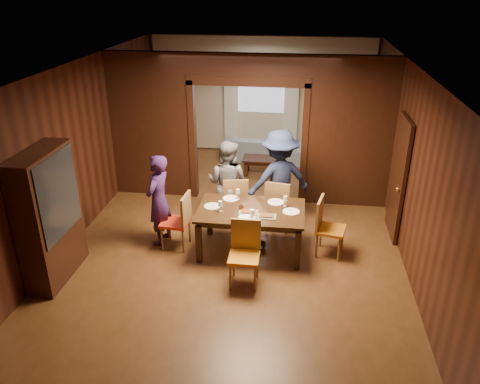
# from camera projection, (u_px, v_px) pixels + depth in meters

# --- Properties ---
(floor) EXTENTS (9.00, 9.00, 0.00)m
(floor) POSITION_uv_depth(u_px,v_px,m) (237.00, 236.00, 8.22)
(floor) COLOR #4B2F15
(floor) RESTS_ON ground
(ceiling) EXTENTS (5.50, 9.00, 0.02)m
(ceiling) POSITION_uv_depth(u_px,v_px,m) (236.00, 69.00, 7.00)
(ceiling) COLOR silver
(ceiling) RESTS_ON room_walls
(room_walls) EXTENTS (5.52, 9.01, 2.90)m
(room_walls) POSITION_uv_depth(u_px,v_px,m) (250.00, 123.00, 9.29)
(room_walls) COLOR black
(room_walls) RESTS_ON floor
(person_purple) EXTENTS (0.49, 0.64, 1.57)m
(person_purple) POSITION_uv_depth(u_px,v_px,m) (159.00, 200.00, 7.74)
(person_purple) COLOR #341A4E
(person_purple) RESTS_ON floor
(person_grey) EXTENTS (0.91, 0.79, 1.59)m
(person_grey) POSITION_uv_depth(u_px,v_px,m) (227.00, 183.00, 8.35)
(person_grey) COLOR slate
(person_grey) RESTS_ON floor
(person_navy) EXTENTS (1.34, 1.10, 1.81)m
(person_navy) POSITION_uv_depth(u_px,v_px,m) (279.00, 180.00, 8.21)
(person_navy) COLOR #19203F
(person_navy) RESTS_ON floor
(sofa) EXTENTS (2.04, 0.93, 0.58)m
(sofa) POSITION_uv_depth(u_px,v_px,m) (263.00, 148.00, 11.55)
(sofa) COLOR #7D93A4
(sofa) RESTS_ON floor
(serving_bowl) EXTENTS (0.31, 0.31, 0.08)m
(serving_bowl) POSITION_uv_depth(u_px,v_px,m) (258.00, 206.00, 7.53)
(serving_bowl) COLOR black
(serving_bowl) RESTS_ON dining_table
(dining_table) EXTENTS (1.71, 1.06, 0.76)m
(dining_table) POSITION_uv_depth(u_px,v_px,m) (251.00, 230.00, 7.65)
(dining_table) COLOR black
(dining_table) RESTS_ON floor
(coffee_table) EXTENTS (0.80, 0.50, 0.40)m
(coffee_table) POSITION_uv_depth(u_px,v_px,m) (260.00, 166.00, 10.72)
(coffee_table) COLOR black
(coffee_table) RESTS_ON floor
(chair_left) EXTENTS (0.47, 0.47, 0.97)m
(chair_left) POSITION_uv_depth(u_px,v_px,m) (175.00, 221.00, 7.73)
(chair_left) COLOR red
(chair_left) RESTS_ON floor
(chair_right) EXTENTS (0.52, 0.52, 0.97)m
(chair_right) POSITION_uv_depth(u_px,v_px,m) (331.00, 228.00, 7.51)
(chair_right) COLOR #C06712
(chair_right) RESTS_ON floor
(chair_far_l) EXTENTS (0.52, 0.52, 0.97)m
(chair_far_l) POSITION_uv_depth(u_px,v_px,m) (235.00, 200.00, 8.43)
(chair_far_l) COLOR #E95A16
(chair_far_l) RESTS_ON floor
(chair_far_r) EXTENTS (0.51, 0.51, 0.97)m
(chair_far_r) POSITION_uv_depth(u_px,v_px,m) (279.00, 204.00, 8.30)
(chair_far_r) COLOR #D06813
(chair_far_r) RESTS_ON floor
(chair_near) EXTENTS (0.44, 0.44, 0.97)m
(chair_near) POSITION_uv_depth(u_px,v_px,m) (244.00, 255.00, 6.77)
(chair_near) COLOR orange
(chair_near) RESTS_ON floor
(hutch) EXTENTS (0.40, 1.20, 2.00)m
(hutch) POSITION_uv_depth(u_px,v_px,m) (49.00, 217.00, 6.75)
(hutch) COLOR black
(hutch) RESTS_ON floor
(door_right) EXTENTS (0.06, 0.90, 2.10)m
(door_right) POSITION_uv_depth(u_px,v_px,m) (398.00, 178.00, 7.91)
(door_right) COLOR black
(door_right) RESTS_ON floor
(window_far) EXTENTS (1.20, 0.03, 1.30)m
(window_far) POSITION_uv_depth(u_px,v_px,m) (261.00, 86.00, 11.50)
(window_far) COLOR silver
(window_far) RESTS_ON back_wall
(curtain_left) EXTENTS (0.35, 0.06, 2.40)m
(curtain_left) POSITION_uv_depth(u_px,v_px,m) (231.00, 104.00, 11.74)
(curtain_left) COLOR white
(curtain_left) RESTS_ON back_wall
(curtain_right) EXTENTS (0.35, 0.06, 2.40)m
(curtain_right) POSITION_uv_depth(u_px,v_px,m) (291.00, 106.00, 11.57)
(curtain_right) COLOR white
(curtain_right) RESTS_ON back_wall
(plate_left) EXTENTS (0.27, 0.27, 0.01)m
(plate_left) POSITION_uv_depth(u_px,v_px,m) (212.00, 206.00, 7.58)
(plate_left) COLOR silver
(plate_left) RESTS_ON dining_table
(plate_far_l) EXTENTS (0.27, 0.27, 0.01)m
(plate_far_l) POSITION_uv_depth(u_px,v_px,m) (231.00, 198.00, 7.85)
(plate_far_l) COLOR white
(plate_far_l) RESTS_ON dining_table
(plate_far_r) EXTENTS (0.27, 0.27, 0.01)m
(plate_far_r) POSITION_uv_depth(u_px,v_px,m) (276.00, 202.00, 7.72)
(plate_far_r) COLOR white
(plate_far_r) RESTS_ON dining_table
(plate_right) EXTENTS (0.27, 0.27, 0.01)m
(plate_right) POSITION_uv_depth(u_px,v_px,m) (291.00, 212.00, 7.41)
(plate_right) COLOR white
(plate_right) RESTS_ON dining_table
(plate_near) EXTENTS (0.27, 0.27, 0.01)m
(plate_near) POSITION_uv_depth(u_px,v_px,m) (247.00, 218.00, 7.21)
(plate_near) COLOR white
(plate_near) RESTS_ON dining_table
(platter_a) EXTENTS (0.30, 0.20, 0.04)m
(platter_a) POSITION_uv_depth(u_px,v_px,m) (248.00, 212.00, 7.38)
(platter_a) COLOR gray
(platter_a) RESTS_ON dining_table
(platter_b) EXTENTS (0.30, 0.20, 0.04)m
(platter_b) POSITION_uv_depth(u_px,v_px,m) (266.00, 216.00, 7.25)
(platter_b) COLOR gray
(platter_b) RESTS_ON dining_table
(wineglass_left) EXTENTS (0.08, 0.08, 0.18)m
(wineglass_left) POSITION_uv_depth(u_px,v_px,m) (220.00, 206.00, 7.39)
(wineglass_left) COLOR silver
(wineglass_left) RESTS_ON dining_table
(wineglass_far) EXTENTS (0.08, 0.08, 0.18)m
(wineglass_far) POSITION_uv_depth(u_px,v_px,m) (238.00, 194.00, 7.80)
(wineglass_far) COLOR silver
(wineglass_far) RESTS_ON dining_table
(wineglass_right) EXTENTS (0.08, 0.08, 0.18)m
(wineglass_right) POSITION_uv_depth(u_px,v_px,m) (285.00, 201.00, 7.57)
(wineglass_right) COLOR silver
(wineglass_right) RESTS_ON dining_table
(tumbler) EXTENTS (0.07, 0.07, 0.14)m
(tumbler) POSITION_uv_depth(u_px,v_px,m) (252.00, 214.00, 7.20)
(tumbler) COLOR silver
(tumbler) RESTS_ON dining_table
(condiment_jar) EXTENTS (0.08, 0.08, 0.11)m
(condiment_jar) POSITION_uv_depth(u_px,v_px,m) (242.00, 207.00, 7.46)
(condiment_jar) COLOR #522613
(condiment_jar) RESTS_ON dining_table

